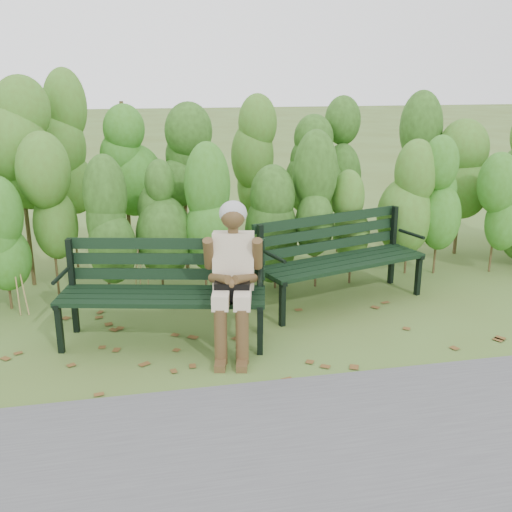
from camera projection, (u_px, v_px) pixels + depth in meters
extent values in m
plane|color=#495822|center=(263.00, 336.00, 6.12)|extent=(80.00, 80.00, 0.00)
cube|color=#474749|center=(332.00, 469.00, 4.06)|extent=(60.00, 2.50, 0.01)
cylinder|color=#47381E|center=(55.00, 273.00, 6.80)|extent=(0.03, 0.03, 0.80)
ellipsoid|color=#346D1B|center=(49.00, 218.00, 6.61)|extent=(0.64, 0.64, 1.44)
cylinder|color=#47381E|center=(110.00, 269.00, 6.92)|extent=(0.03, 0.03, 0.80)
ellipsoid|color=#346D1B|center=(106.00, 215.00, 6.73)|extent=(0.64, 0.64, 1.44)
cylinder|color=#47381E|center=(163.00, 266.00, 7.04)|extent=(0.03, 0.03, 0.80)
ellipsoid|color=#346D1B|center=(161.00, 213.00, 6.85)|extent=(0.64, 0.64, 1.44)
cylinder|color=#47381E|center=(215.00, 262.00, 7.16)|extent=(0.03, 0.03, 0.80)
ellipsoid|color=#346D1B|center=(214.00, 210.00, 6.97)|extent=(0.64, 0.64, 1.44)
cylinder|color=#47381E|center=(265.00, 259.00, 7.28)|extent=(0.03, 0.03, 0.80)
ellipsoid|color=#346D1B|center=(265.00, 208.00, 7.09)|extent=(0.64, 0.64, 1.44)
cylinder|color=#47381E|center=(313.00, 256.00, 7.40)|extent=(0.03, 0.03, 0.80)
ellipsoid|color=#346D1B|center=(314.00, 206.00, 7.21)|extent=(0.64, 0.64, 1.44)
cylinder|color=#47381E|center=(360.00, 253.00, 7.52)|extent=(0.03, 0.03, 0.80)
ellipsoid|color=#346D1B|center=(362.00, 204.00, 7.33)|extent=(0.64, 0.64, 1.44)
cylinder|color=#47381E|center=(405.00, 251.00, 7.63)|extent=(0.03, 0.03, 0.80)
ellipsoid|color=#346D1B|center=(409.00, 201.00, 7.45)|extent=(0.64, 0.64, 1.44)
cylinder|color=#47381E|center=(449.00, 248.00, 7.75)|extent=(0.03, 0.03, 0.80)
ellipsoid|color=#346D1B|center=(454.00, 199.00, 7.56)|extent=(0.64, 0.64, 1.44)
cylinder|color=#47381E|center=(491.00, 245.00, 7.87)|extent=(0.03, 0.03, 0.80)
ellipsoid|color=#346D1B|center=(497.00, 197.00, 7.68)|extent=(0.64, 0.64, 1.44)
cylinder|color=#47381E|center=(18.00, 239.00, 7.59)|extent=(0.04, 0.04, 1.10)
ellipsoid|color=#284517|center=(9.00, 170.00, 7.33)|extent=(0.70, 0.70, 1.98)
cylinder|color=#47381E|center=(80.00, 236.00, 7.74)|extent=(0.04, 0.04, 1.10)
ellipsoid|color=#284517|center=(74.00, 168.00, 7.48)|extent=(0.70, 0.70, 1.98)
cylinder|color=#47381E|center=(141.00, 233.00, 7.89)|extent=(0.04, 0.04, 1.10)
ellipsoid|color=#284517|center=(137.00, 166.00, 7.63)|extent=(0.70, 0.70, 1.98)
cylinder|color=#47381E|center=(199.00, 230.00, 8.04)|extent=(0.04, 0.04, 1.10)
ellipsoid|color=#284517|center=(197.00, 165.00, 7.78)|extent=(0.70, 0.70, 1.98)
cylinder|color=#47381E|center=(255.00, 227.00, 8.18)|extent=(0.04, 0.04, 1.10)
ellipsoid|color=#284517|center=(254.00, 163.00, 7.92)|extent=(0.70, 0.70, 1.98)
cylinder|color=#47381E|center=(308.00, 224.00, 8.33)|extent=(0.04, 0.04, 1.10)
ellipsoid|color=#284517|center=(310.00, 161.00, 8.07)|extent=(0.70, 0.70, 1.98)
cylinder|color=#47381E|center=(360.00, 222.00, 8.48)|extent=(0.04, 0.04, 1.10)
ellipsoid|color=#284517|center=(364.00, 159.00, 8.22)|extent=(0.70, 0.70, 1.98)
cylinder|color=#47381E|center=(411.00, 219.00, 8.63)|extent=(0.04, 0.04, 1.10)
ellipsoid|color=#284517|center=(416.00, 158.00, 8.37)|extent=(0.70, 0.70, 1.98)
cylinder|color=#47381E|center=(459.00, 216.00, 8.78)|extent=(0.04, 0.04, 1.10)
ellipsoid|color=#284517|center=(465.00, 156.00, 8.52)|extent=(0.70, 0.70, 1.98)
cylinder|color=#47381E|center=(506.00, 214.00, 8.93)|extent=(0.04, 0.04, 1.10)
cube|color=brown|center=(173.00, 326.00, 6.35)|extent=(0.07, 0.09, 0.01)
cube|color=brown|center=(124.00, 410.00, 4.78)|extent=(0.11, 0.10, 0.01)
cube|color=brown|center=(376.00, 328.00, 6.31)|extent=(0.11, 0.11, 0.01)
cube|color=brown|center=(206.00, 378.00, 5.28)|extent=(0.11, 0.11, 0.01)
cube|color=brown|center=(492.00, 362.00, 5.57)|extent=(0.09, 0.10, 0.01)
cube|color=brown|center=(392.00, 310.00, 6.78)|extent=(0.11, 0.11, 0.01)
cube|color=brown|center=(219.00, 402.00, 4.88)|extent=(0.11, 0.11, 0.01)
cube|color=brown|center=(483.00, 296.00, 7.21)|extent=(0.11, 0.11, 0.01)
cube|color=brown|center=(345.00, 310.00, 6.79)|extent=(0.07, 0.09, 0.01)
cube|color=brown|center=(6.00, 411.00, 4.76)|extent=(0.07, 0.09, 0.01)
cube|color=brown|center=(401.00, 312.00, 6.71)|extent=(0.09, 0.11, 0.01)
cube|color=brown|center=(489.00, 348.00, 5.85)|extent=(0.09, 0.11, 0.01)
cube|color=brown|center=(135.00, 359.00, 5.63)|extent=(0.10, 0.08, 0.01)
cube|color=brown|center=(219.00, 316.00, 6.61)|extent=(0.09, 0.10, 0.01)
cube|color=brown|center=(410.00, 354.00, 5.73)|extent=(0.11, 0.11, 0.01)
cube|color=brown|center=(472.00, 327.00, 6.32)|extent=(0.11, 0.09, 0.01)
cube|color=brown|center=(418.00, 296.00, 7.19)|extent=(0.10, 0.08, 0.01)
cube|color=brown|center=(306.00, 390.00, 5.07)|extent=(0.11, 0.11, 0.01)
cube|color=brown|center=(186.00, 372.00, 5.37)|extent=(0.09, 0.11, 0.01)
cube|color=brown|center=(203.00, 389.00, 5.09)|extent=(0.11, 0.10, 0.01)
cube|color=brown|center=(240.00, 399.00, 4.94)|extent=(0.10, 0.08, 0.01)
cube|color=brown|center=(360.00, 319.00, 6.52)|extent=(0.09, 0.07, 0.01)
cube|color=brown|center=(347.00, 338.00, 6.06)|extent=(0.09, 0.07, 0.01)
cube|color=brown|center=(484.00, 311.00, 6.75)|extent=(0.11, 0.10, 0.01)
cube|color=brown|center=(14.00, 406.00, 4.84)|extent=(0.08, 0.10, 0.01)
cube|color=brown|center=(1.00, 367.00, 5.46)|extent=(0.08, 0.10, 0.01)
cube|color=brown|center=(390.00, 328.00, 6.30)|extent=(0.10, 0.08, 0.01)
cube|color=brown|center=(80.00, 352.00, 5.77)|extent=(0.11, 0.11, 0.01)
cube|color=brown|center=(131.00, 313.00, 6.70)|extent=(0.11, 0.10, 0.01)
cube|color=brown|center=(239.00, 371.00, 5.39)|extent=(0.10, 0.11, 0.01)
cube|color=brown|center=(265.00, 302.00, 7.00)|extent=(0.11, 0.11, 0.01)
cube|color=brown|center=(359.00, 321.00, 6.49)|extent=(0.11, 0.09, 0.01)
cube|color=brown|center=(237.00, 332.00, 6.21)|extent=(0.08, 0.10, 0.01)
cube|color=brown|center=(85.00, 343.00, 5.95)|extent=(0.11, 0.11, 0.01)
cube|color=black|center=(158.00, 304.00, 5.61)|extent=(1.98, 0.56, 0.04)
cube|color=black|center=(161.00, 299.00, 5.74)|extent=(1.98, 0.56, 0.04)
cube|color=black|center=(163.00, 294.00, 5.88)|extent=(1.98, 0.56, 0.04)
cube|color=black|center=(166.00, 289.00, 6.01)|extent=(1.98, 0.56, 0.04)
cube|color=black|center=(167.00, 274.00, 6.07)|extent=(1.96, 0.50, 0.12)
cube|color=black|center=(166.00, 259.00, 6.04)|extent=(1.96, 0.50, 0.12)
cube|color=black|center=(166.00, 244.00, 6.01)|extent=(1.96, 0.50, 0.12)
cube|color=black|center=(59.00, 328.00, 5.69)|extent=(0.07, 0.07, 0.50)
cube|color=black|center=(73.00, 287.00, 6.07)|extent=(0.07, 0.07, 1.00)
cube|color=black|center=(65.00, 298.00, 5.83)|extent=(0.18, 0.55, 0.04)
cylinder|color=black|center=(60.00, 276.00, 5.71)|extent=(0.13, 0.42, 0.04)
cube|color=black|center=(260.00, 330.00, 5.66)|extent=(0.07, 0.07, 0.50)
cube|color=black|center=(261.00, 288.00, 6.04)|extent=(0.07, 0.07, 1.00)
cube|color=black|center=(260.00, 299.00, 5.80)|extent=(0.18, 0.55, 0.04)
cylinder|color=black|center=(260.00, 277.00, 5.68)|extent=(0.13, 0.42, 0.04)
cube|color=black|center=(355.00, 267.00, 6.67)|extent=(1.95, 0.71, 0.04)
cube|color=black|center=(347.00, 264.00, 6.79)|extent=(1.95, 0.71, 0.04)
cube|color=black|center=(340.00, 260.00, 6.91)|extent=(1.95, 0.71, 0.04)
cube|color=black|center=(333.00, 257.00, 7.02)|extent=(1.95, 0.71, 0.04)
cube|color=black|center=(328.00, 245.00, 7.07)|extent=(1.93, 0.65, 0.12)
cube|color=black|center=(328.00, 232.00, 7.04)|extent=(1.93, 0.65, 0.12)
cube|color=black|center=(328.00, 219.00, 7.01)|extent=(1.93, 0.65, 0.12)
cube|color=black|center=(282.00, 304.00, 6.29)|extent=(0.07, 0.07, 0.50)
cube|color=black|center=(260.00, 269.00, 6.62)|extent=(0.07, 0.07, 1.00)
cube|color=black|center=(272.00, 277.00, 6.41)|extent=(0.22, 0.55, 0.04)
cylinder|color=black|center=(275.00, 257.00, 6.29)|extent=(0.16, 0.41, 0.04)
cube|color=black|center=(418.00, 275.00, 7.18)|extent=(0.07, 0.07, 0.50)
cube|color=black|center=(393.00, 245.00, 7.50)|extent=(0.07, 0.07, 1.00)
cube|color=black|center=(407.00, 252.00, 7.30)|extent=(0.22, 0.55, 0.04)
cylinder|color=black|center=(411.00, 234.00, 7.18)|extent=(0.16, 0.41, 0.04)
cube|color=beige|center=(222.00, 296.00, 5.55)|extent=(0.25, 0.48, 0.14)
cube|color=beige|center=(243.00, 296.00, 5.55)|extent=(0.25, 0.48, 0.14)
cylinder|color=#50391E|center=(221.00, 336.00, 5.47)|extent=(0.14, 0.14, 0.54)
cylinder|color=#50391E|center=(242.00, 336.00, 5.47)|extent=(0.14, 0.14, 0.54)
cube|color=#50391E|center=(220.00, 364.00, 5.46)|extent=(0.14, 0.24, 0.07)
cube|color=#50391E|center=(242.00, 364.00, 5.45)|extent=(0.14, 0.24, 0.07)
cube|color=beige|center=(234.00, 260.00, 5.76)|extent=(0.45, 0.36, 0.57)
cylinder|color=#50391E|center=(233.00, 231.00, 5.65)|extent=(0.10, 0.10, 0.11)
sphere|color=#50391E|center=(233.00, 217.00, 5.60)|extent=(0.23, 0.23, 0.23)
ellipsoid|color=gray|center=(233.00, 213.00, 5.61)|extent=(0.26, 0.25, 0.24)
cylinder|color=#50391E|center=(209.00, 253.00, 5.65)|extent=(0.15, 0.24, 0.34)
cylinder|color=#50391E|center=(257.00, 254.00, 5.64)|extent=(0.15, 0.24, 0.34)
cylinder|color=#50391E|center=(220.00, 279.00, 5.57)|extent=(0.21, 0.31, 0.14)
cylinder|color=#50391E|center=(245.00, 279.00, 5.57)|extent=(0.29, 0.26, 0.14)
sphere|color=#50391E|center=(232.00, 283.00, 5.51)|extent=(0.12, 0.12, 0.12)
cube|color=black|center=(232.00, 291.00, 5.55)|extent=(0.35, 0.20, 0.18)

